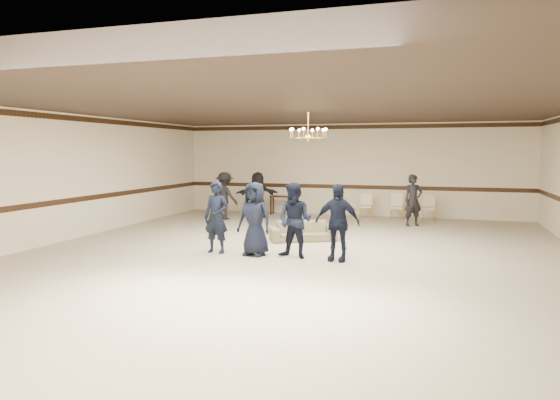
{
  "coord_description": "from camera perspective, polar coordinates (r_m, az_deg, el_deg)",
  "views": [
    {
      "loc": [
        2.82,
        -10.34,
        2.26
      ],
      "look_at": [
        -0.22,
        -0.5,
        1.24
      ],
      "focal_mm": 31.94,
      "sensor_mm": 36.0,
      "label": 1
    }
  ],
  "objects": [
    {
      "name": "room",
      "position": [
        10.74,
        1.92,
        2.14
      ],
      "size": [
        12.01,
        14.01,
        3.21
      ],
      "color": "#B8AF8E",
      "rests_on": "ground"
    },
    {
      "name": "chair_rail",
      "position": [
        17.6,
        7.91,
        1.51
      ],
      "size": [
        12.0,
        0.02,
        0.14
      ],
      "primitive_type": "cube",
      "color": "black",
      "rests_on": "wall_back"
    },
    {
      "name": "crown_molding",
      "position": [
        17.57,
        8.01,
        8.29
      ],
      "size": [
        12.0,
        0.02,
        0.14
      ],
      "primitive_type": "cube",
      "color": "black",
      "rests_on": "wall_back"
    },
    {
      "name": "chandelier",
      "position": [
        11.7,
        3.24,
        8.67
      ],
      "size": [
        0.94,
        0.94,
        0.89
      ],
      "primitive_type": null,
      "color": "gold",
      "rests_on": "ceiling"
    },
    {
      "name": "boy_a",
      "position": [
        11.08,
        -7.3,
        -1.97
      ],
      "size": [
        0.61,
        0.43,
        1.59
      ],
      "primitive_type": "imported",
      "rotation": [
        0.0,
        0.0,
        -0.09
      ],
      "color": "black",
      "rests_on": "floor"
    },
    {
      "name": "boy_b",
      "position": [
        10.74,
        -2.92,
        -2.17
      ],
      "size": [
        0.85,
        0.63,
        1.59
      ],
      "primitive_type": "imported",
      "rotation": [
        0.0,
        0.0,
        -0.17
      ],
      "color": "black",
      "rests_on": "floor"
    },
    {
      "name": "boy_c",
      "position": [
        10.47,
        1.71,
        -2.37
      ],
      "size": [
        0.88,
        0.75,
        1.59
      ],
      "primitive_type": "imported",
      "rotation": [
        0.0,
        0.0,
        -0.21
      ],
      "color": "black",
      "rests_on": "floor"
    },
    {
      "name": "boy_d",
      "position": [
        10.26,
        6.57,
        -2.56
      ],
      "size": [
        0.96,
        0.47,
        1.59
      ],
      "primitive_type": "imported",
      "rotation": [
        0.0,
        0.0,
        -0.09
      ],
      "color": "black",
      "rests_on": "floor"
    },
    {
      "name": "settee",
      "position": [
        12.57,
        2.66,
        -3.58
      ],
      "size": [
        1.77,
        1.33,
        0.48
      ],
      "primitive_type": "imported",
      "rotation": [
        0.0,
        0.0,
        0.47
      ],
      "color": "brown",
      "rests_on": "floor"
    },
    {
      "name": "adult_left",
      "position": [
        16.48,
        -6.35,
        0.48
      ],
      "size": [
        1.13,
        0.86,
        1.56
      ],
      "primitive_type": "imported",
      "rotation": [
        0.0,
        0.0,
        2.83
      ],
      "color": "black",
      "rests_on": "floor"
    },
    {
      "name": "adult_mid",
      "position": [
        16.8,
        -2.58,
        0.6
      ],
      "size": [
        1.48,
        1.11,
        1.56
      ],
      "primitive_type": "imported",
      "rotation": [
        0.0,
        0.0,
        3.65
      ],
      "color": "black",
      "rests_on": "floor"
    },
    {
      "name": "adult_right",
      "position": [
        15.43,
        15.01,
        -0.04
      ],
      "size": [
        0.68,
        0.6,
        1.56
      ],
      "primitive_type": "imported",
      "rotation": [
        0.0,
        0.0,
        0.5
      ],
      "color": "black",
      "rests_on": "floor"
    },
    {
      "name": "banquet_chair_left",
      "position": [
        16.81,
        9.81,
        -0.69
      ],
      "size": [
        0.41,
        0.41,
        0.84
      ],
      "primitive_type": null,
      "rotation": [
        0.0,
        0.0,
        0.01
      ],
      "color": "beige",
      "rests_on": "floor"
    },
    {
      "name": "banquet_chair_mid",
      "position": [
        16.72,
        13.21,
        -0.79
      ],
      "size": [
        0.43,
        0.43,
        0.84
      ],
      "primitive_type": null,
      "rotation": [
        0.0,
        0.0,
        -0.04
      ],
      "color": "beige",
      "rests_on": "floor"
    },
    {
      "name": "banquet_chair_right",
      "position": [
        16.68,
        16.64,
        -0.9
      ],
      "size": [
        0.44,
        0.44,
        0.84
      ],
      "primitive_type": null,
      "rotation": [
        0.0,
        0.0,
        0.09
      ],
      "color": "beige",
      "rests_on": "floor"
    },
    {
      "name": "console_table",
      "position": [
        17.65,
        0.18,
        -0.59
      ],
      "size": [
        0.81,
        0.35,
        0.67
      ],
      "primitive_type": "cube",
      "rotation": [
        0.0,
        0.0,
        0.02
      ],
      "color": "#341D11",
      "rests_on": "floor"
    }
  ]
}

